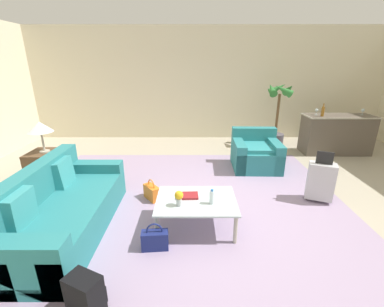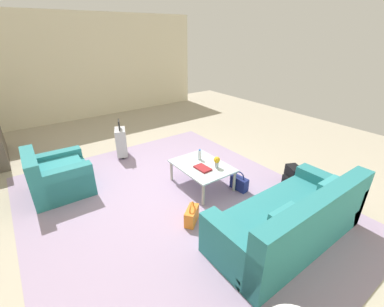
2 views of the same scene
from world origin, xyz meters
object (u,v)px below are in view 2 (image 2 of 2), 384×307
at_px(armchair, 56,178).
at_px(coffee_table_book, 203,168).
at_px(handbag_navy, 239,183).
at_px(water_bottle, 200,155).
at_px(handbag_orange, 192,215).
at_px(couch, 293,223).
at_px(suitcase_silver, 121,142).
at_px(flower_vase, 217,161).
at_px(coffee_table, 202,167).
at_px(backpack_black, 292,177).

xyz_separation_m(armchair, coffee_table_book, (-1.42, -2.09, 0.14)).
bearing_deg(armchair, handbag_navy, -124.54).
relative_size(water_bottle, handbag_orange, 0.57).
xyz_separation_m(couch, armchair, (3.10, 2.27, -0.01)).
bearing_deg(suitcase_silver, coffee_table_book, -163.70).
xyz_separation_m(couch, flower_vase, (1.58, -0.05, 0.24)).
bearing_deg(flower_vase, handbag_navy, -132.90).
relative_size(flower_vase, handbag_navy, 0.57).
distance_m(water_bottle, flower_vase, 0.42).
distance_m(couch, coffee_table, 1.80).
bearing_deg(couch, handbag_orange, 38.18).
bearing_deg(suitcase_silver, backpack_black, -146.40).
xyz_separation_m(couch, handbag_navy, (1.30, -0.35, -0.17)).
distance_m(armchair, coffee_table_book, 2.53).
bearing_deg(handbag_navy, coffee_table_book, 54.41).
relative_size(coffee_table_book, backpack_black, 0.74).
height_order(water_bottle, flower_vase, flower_vase).
relative_size(water_bottle, suitcase_silver, 0.24).
xyz_separation_m(suitcase_silver, handbag_orange, (-2.72, 0.05, -0.23)).
distance_m(handbag_orange, backpack_black, 2.06).
relative_size(coffee_table, water_bottle, 5.20).
relative_size(water_bottle, coffee_table_book, 0.69).
distance_m(couch, coffee_table_book, 1.69).
xyz_separation_m(coffee_table, coffee_table_book, (-0.12, 0.08, 0.06)).
bearing_deg(handbag_navy, couch, 164.80).
bearing_deg(suitcase_silver, flower_vase, -159.05).
bearing_deg(suitcase_silver, handbag_navy, -155.26).
relative_size(couch, suitcase_silver, 2.59).
xyz_separation_m(couch, coffee_table_book, (1.68, 0.18, 0.13)).
bearing_deg(flower_vase, handbag_orange, 118.94).
height_order(couch, coffee_table, couch).
xyz_separation_m(water_bottle, flower_vase, (-0.42, -0.05, 0.03)).
bearing_deg(backpack_black, handbag_navy, 59.46).
relative_size(coffee_table, handbag_orange, 2.97).
height_order(flower_vase, handbag_orange, flower_vase).
distance_m(water_bottle, coffee_table_book, 0.38).
bearing_deg(water_bottle, backpack_black, -135.12).
height_order(flower_vase, backpack_black, flower_vase).
relative_size(couch, armchair, 2.26).
bearing_deg(handbag_navy, armchair, 55.46).
bearing_deg(backpack_black, handbag_orange, 82.25).
relative_size(couch, handbag_orange, 6.15).
relative_size(water_bottle, backpack_black, 0.51).
bearing_deg(backpack_black, suitcase_silver, 33.60).
distance_m(flower_vase, suitcase_silver, 2.38).
height_order(coffee_table, flower_vase, flower_vase).
relative_size(coffee_table, suitcase_silver, 1.25).
height_order(suitcase_silver, backpack_black, suitcase_silver).
height_order(coffee_table, suitcase_silver, suitcase_silver).
relative_size(couch, coffee_table, 2.07).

